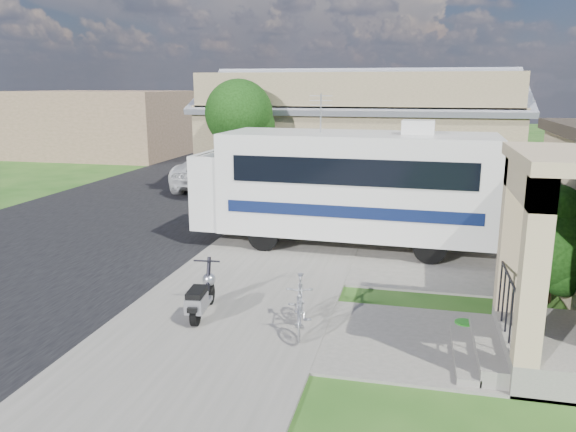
% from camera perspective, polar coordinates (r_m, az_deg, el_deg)
% --- Properties ---
extents(ground, '(120.00, 120.00, 0.00)m').
position_cam_1_polar(ground, '(11.34, -0.41, -9.37)').
color(ground, '#1C4713').
extents(street_slab, '(9.00, 80.00, 0.02)m').
position_cam_1_polar(street_slab, '(22.92, -12.90, 1.91)').
color(street_slab, black).
rests_on(street_slab, ground).
extents(sidewalk_slab, '(4.00, 80.00, 0.06)m').
position_cam_1_polar(sidewalk_slab, '(20.92, 3.33, 1.23)').
color(sidewalk_slab, '#625F58').
rests_on(sidewalk_slab, ground).
extents(driveway_slab, '(7.00, 6.00, 0.05)m').
position_cam_1_polar(driveway_slab, '(15.33, 9.03, -3.37)').
color(driveway_slab, '#625F58').
rests_on(driveway_slab, ground).
extents(walk_slab, '(4.00, 3.00, 0.05)m').
position_cam_1_polar(walk_slab, '(10.16, 15.28, -12.49)').
color(walk_slab, '#625F58').
rests_on(walk_slab, ground).
extents(warehouse, '(12.50, 8.40, 5.04)m').
position_cam_1_polar(warehouse, '(24.39, 7.35, 7.50)').
color(warehouse, brown).
rests_on(warehouse, ground).
extents(distant_bldg_far, '(10.00, 8.00, 4.00)m').
position_cam_1_polar(distant_bldg_far, '(37.68, -18.22, 8.92)').
color(distant_bldg_far, brown).
rests_on(distant_bldg_far, ground).
extents(distant_bldg_near, '(8.00, 7.00, 3.20)m').
position_cam_1_polar(distant_bldg_near, '(47.58, -8.54, 9.69)').
color(distant_bldg_near, brown).
rests_on(distant_bldg_near, ground).
extents(street_tree_a, '(2.44, 2.40, 4.58)m').
position_cam_1_polar(street_tree_a, '(20.22, -4.69, 10.00)').
color(street_tree_a, black).
rests_on(street_tree_a, ground).
extents(street_tree_b, '(2.44, 2.40, 4.73)m').
position_cam_1_polar(street_tree_b, '(29.89, 1.26, 11.31)').
color(street_tree_b, black).
rests_on(street_tree_b, ground).
extents(street_tree_c, '(2.44, 2.40, 4.42)m').
position_cam_1_polar(street_tree_c, '(38.74, 4.06, 11.27)').
color(street_tree_c, black).
rests_on(street_tree_c, ground).
extents(motorhome, '(8.03, 2.80, 4.08)m').
position_cam_1_polar(motorhome, '(15.25, 5.90, 3.29)').
color(motorhome, silver).
rests_on(motorhome, ground).
extents(shrub, '(1.99, 1.90, 2.45)m').
position_cam_1_polar(shrub, '(12.49, 25.52, -2.48)').
color(shrub, black).
rests_on(shrub, ground).
extents(scooter, '(0.54, 1.49, 0.98)m').
position_cam_1_polar(scooter, '(10.80, -8.82, -8.17)').
color(scooter, black).
rests_on(scooter, ground).
extents(bicycle, '(0.74, 1.66, 0.97)m').
position_cam_1_polar(bicycle, '(10.11, 1.21, -9.29)').
color(bicycle, '#A2A2AA').
rests_on(bicycle, ground).
extents(pickup_truck, '(3.18, 5.95, 1.59)m').
position_cam_1_polar(pickup_truck, '(24.73, -7.29, 4.79)').
color(pickup_truck, white).
rests_on(pickup_truck, ground).
extents(van, '(3.09, 6.28, 1.75)m').
position_cam_1_polar(van, '(31.27, -3.35, 6.75)').
color(van, white).
rests_on(van, ground).
extents(garden_hose, '(0.34, 0.34, 0.15)m').
position_cam_1_polar(garden_hose, '(10.81, 17.45, -10.72)').
color(garden_hose, '#197016').
rests_on(garden_hose, ground).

